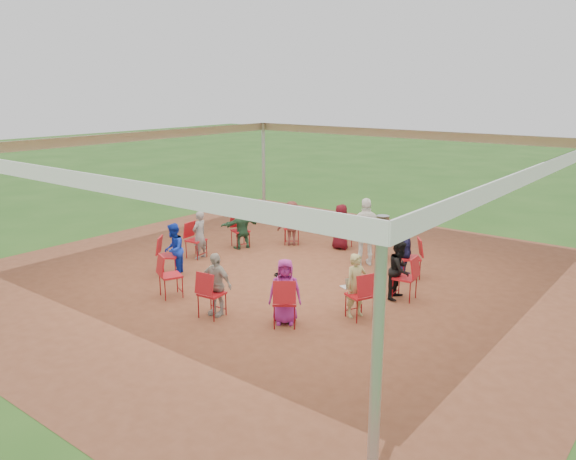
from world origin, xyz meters
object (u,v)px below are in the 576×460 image
Objects in this scene: laptop at (351,285)px; chair_7 at (196,240)px; person_seated_2 at (406,251)px; cable_coil at (281,275)px; chair_8 at (169,256)px; person_seated_4 at (292,223)px; chair_11 at (285,302)px; person_seated_1 at (400,270)px; chair_10 at (212,294)px; chair_3 at (386,242)px; person_seated_9 at (285,291)px; person_seated_3 at (341,227)px; person_seated_7 at (174,250)px; person_seated_5 at (242,226)px; standing_person at (366,232)px; chair_0 at (360,295)px; person_seated_0 at (356,285)px; chair_5 at (292,228)px; chair_6 at (240,231)px; chair_4 at (343,232)px; chair_2 at (411,258)px; chair_9 at (171,276)px; person_seated_8 at (216,284)px; person_seated_6 at (200,235)px.

chair_7 is at bearing 105.84° from laptop.
person_seated_2 is 2.85m from cable_coil.
chair_8 is 3.78m from person_seated_4.
chair_11 reaches higher than laptop.
person_seated_4 is (-4.14, 1.81, 0.00)m from person_seated_1.
chair_11 is (1.32, 0.51, 0.00)m from chair_10.
chair_3 is 4.62m from person_seated_9.
person_seated_3 is (-1.91, 4.79, 0.16)m from chair_11.
person_seated_9 is at bearing 105.00° from person_seated_3.
person_seated_7 is (-2.40, 1.17, 0.16)m from chair_10.
cable_coil is (2.56, 0.21, -0.43)m from chair_7.
standing_person is at bearing 126.49° from person_seated_5.
chair_0 is 1.39m from person_seated_9.
person_seated_0 is at bearing 105.00° from person_seated_4.
person_seated_4 is (-4.05, 3.19, 0.16)m from chair_0.
cable_coil is (1.46, -2.29, -0.43)m from chair_5.
person_seated_9 reaches higher than chair_0.
person_seated_5 is (0.11, -0.05, 0.16)m from chair_6.
person_seated_2 is at bearing 46.29° from chair_11.
person_seated_7 is (-4.20, -3.09, 0.00)m from person_seated_2.
chair_4 reaches higher than cable_coil.
chair_10 is at bearing 60.00° from chair_6.
cable_coil is (-1.25, -2.59, -0.43)m from chair_3.
person_seated_3 is at bearing 75.00° from person_seated_9.
chair_2 is 5.27m from chair_9.
person_seated_7 reaches higher than chair_8.
person_seated_6 is at bearing 135.00° from person_seated_8.
chair_4 is 1.00× the size of chair_9.
chair_3 is at bearing 10.20° from person_seated_2.
chair_7 is 5.34m from person_seated_1.
person_seated_4 is (1.17, 2.40, 0.16)m from chair_7.
chair_3 is 4.73m from chair_7.
chair_3 is 1.00× the size of chair_11.
person_seated_5 is at bearing 75.00° from person_seated_1.
person_seated_5 is 1.00× the size of person_seated_6.
person_seated_6 and person_seated_7 have the same top height.
person_seated_1 reaches higher than laptop.
chair_4 is at bearing 75.00° from chair_11.
person_seated_1 and person_seated_9 have the same top height.
chair_5 is (-3.81, 0.58, 0.00)m from chair_2.
chair_6 is 5.17m from laptop.
chair_9 is at bearing 150.00° from chair_11.
chair_6 is 1.39m from person_seated_4.
person_seated_3 is 0.74× the size of standing_person.
chair_4 is 5.16m from person_seated_9.
person_seated_4 reaches higher than chair_8.
person_seated_1 is at bearing 135.00° from person_seated_3.
chair_5 is 2.60m from standing_person.
chair_5 and chair_9 have the same top height.
chair_10 is 0.75× the size of person_seated_4.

